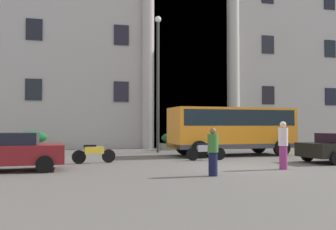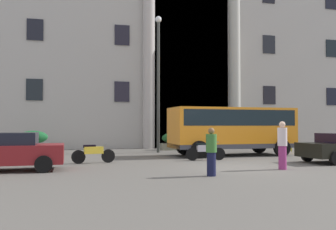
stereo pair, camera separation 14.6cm
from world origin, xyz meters
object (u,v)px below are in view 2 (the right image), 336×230
(hedge_planter_west, at_px, (262,138))
(scooter_by_planter, at_px, (205,151))
(hedge_planter_far_west, at_px, (174,141))
(motorcycle_far_end, at_px, (93,153))
(pedestrian_man_red_shirt, at_px, (282,145))
(parked_sedan_far, at_px, (4,151))
(hedge_planter_entrance_right, at_px, (33,142))
(pedestrian_woman_dark_dress, at_px, (211,152))
(bus_stop_sign, at_px, (291,126))
(orange_minibus, at_px, (232,127))
(lamppost_plaza_centre, at_px, (158,74))

(hedge_planter_west, bearing_deg, scooter_by_planter, -134.23)
(hedge_planter_far_west, height_order, motorcycle_far_end, hedge_planter_far_west)
(pedestrian_man_red_shirt, bearing_deg, parked_sedan_far, -58.64)
(hedge_planter_entrance_right, height_order, pedestrian_woman_dark_dress, pedestrian_woman_dark_dress)
(hedge_planter_west, distance_m, hedge_planter_entrance_right, 15.79)
(bus_stop_sign, height_order, parked_sedan_far, bus_stop_sign)
(hedge_planter_far_west, height_order, scooter_by_planter, hedge_planter_far_west)
(parked_sedan_far, xyz_separation_m, pedestrian_man_red_shirt, (10.19, -2.20, 0.20))
(hedge_planter_entrance_right, distance_m, pedestrian_man_red_shirt, 15.15)
(orange_minibus, relative_size, bus_stop_sign, 2.55)
(pedestrian_woman_dark_dress, bearing_deg, hedge_planter_far_west, 134.70)
(bus_stop_sign, height_order, hedge_planter_far_west, bus_stop_sign)
(hedge_planter_entrance_right, relative_size, pedestrian_man_red_shirt, 1.00)
(hedge_planter_far_west, xyz_separation_m, lamppost_plaza_centre, (-1.61, -1.96, 4.31))
(hedge_planter_west, bearing_deg, pedestrian_woman_dark_dress, -125.48)
(hedge_planter_entrance_right, relative_size, motorcycle_far_end, 0.96)
(bus_stop_sign, distance_m, pedestrian_woman_dark_dress, 13.02)
(pedestrian_man_red_shirt, bearing_deg, pedestrian_woman_dark_dress, -29.90)
(bus_stop_sign, distance_m, parked_sedan_far, 17.16)
(bus_stop_sign, bearing_deg, hedge_planter_far_west, 153.31)
(hedge_planter_entrance_right, xyz_separation_m, parked_sedan_far, (-0.15, -9.15, 0.08))
(scooter_by_planter, bearing_deg, pedestrian_man_red_shirt, -65.33)
(motorcycle_far_end, relative_size, scooter_by_planter, 0.99)
(lamppost_plaza_centre, bearing_deg, hedge_planter_far_west, 50.60)
(hedge_planter_far_west, distance_m, scooter_by_planter, 7.48)
(parked_sedan_far, height_order, scooter_by_planter, parked_sedan_far)
(motorcycle_far_end, bearing_deg, hedge_planter_entrance_right, 106.30)
(pedestrian_man_red_shirt, bearing_deg, hedge_planter_entrance_right, -94.96)
(lamppost_plaza_centre, bearing_deg, motorcycle_far_end, -128.23)
(hedge_planter_west, xyz_separation_m, motorcycle_far_end, (-12.63, -7.50, -0.33))
(bus_stop_sign, relative_size, lamppost_plaza_centre, 0.32)
(hedge_planter_far_west, height_order, parked_sedan_far, parked_sedan_far)
(scooter_by_planter, distance_m, lamppost_plaza_centre, 7.13)
(bus_stop_sign, height_order, hedge_planter_entrance_right, bus_stop_sign)
(hedge_planter_far_west, bearing_deg, motorcycle_far_end, -128.55)
(hedge_planter_entrance_right, distance_m, parked_sedan_far, 9.15)
(scooter_by_planter, bearing_deg, hedge_planter_west, 49.93)
(bus_stop_sign, distance_m, hedge_planter_far_west, 7.68)
(pedestrian_man_red_shirt, relative_size, lamppost_plaza_centre, 0.22)
(pedestrian_man_red_shirt, xyz_separation_m, lamppost_plaza_centre, (-2.56, 9.69, 3.95))
(scooter_by_planter, bearing_deg, hedge_planter_entrance_right, 144.01)
(hedge_planter_entrance_right, xyz_separation_m, pedestrian_woman_dark_dress, (6.74, -12.33, 0.15))
(parked_sedan_far, relative_size, motorcycle_far_end, 2.19)
(bus_stop_sign, bearing_deg, pedestrian_man_red_shirt, -125.37)
(parked_sedan_far, bearing_deg, hedge_planter_entrance_right, 89.08)
(orange_minibus, bearing_deg, scooter_by_planter, -137.69)
(bus_stop_sign, height_order, lamppost_plaza_centre, lamppost_plaza_centre)
(motorcycle_far_end, height_order, scooter_by_planter, same)
(motorcycle_far_end, bearing_deg, scooter_by_planter, -7.78)
(orange_minibus, bearing_deg, bus_stop_sign, 19.15)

